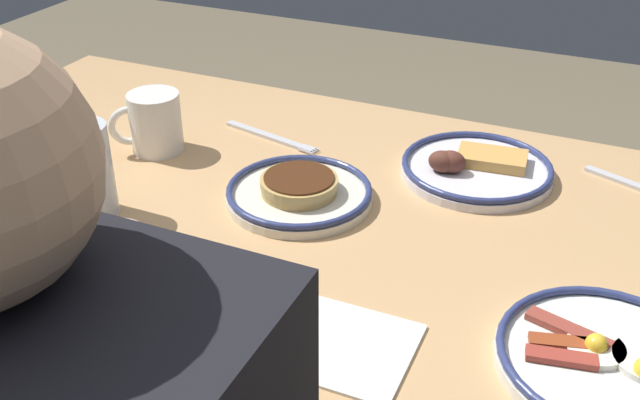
% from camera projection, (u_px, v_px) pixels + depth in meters
% --- Properties ---
extents(dining_table, '(1.49, 0.78, 0.72)m').
position_uv_depth(dining_table, '(319.00, 273.00, 1.17)').
color(dining_table, tan).
rests_on(dining_table, ground_plane).
extents(plate_near_main, '(0.25, 0.25, 0.10)m').
position_uv_depth(plate_near_main, '(17.00, 127.00, 1.29)').
color(plate_near_main, white).
rests_on(plate_near_main, dining_table).
extents(plate_center_pancakes, '(0.22, 0.22, 0.04)m').
position_uv_depth(plate_center_pancakes, '(300.00, 191.00, 1.11)').
color(plate_center_pancakes, silver).
rests_on(plate_center_pancakes, dining_table).
extents(plate_far_companion, '(0.24, 0.24, 0.05)m').
position_uv_depth(plate_far_companion, '(475.00, 167.00, 1.18)').
color(plate_far_companion, white).
rests_on(plate_far_companion, dining_table).
extents(plate_far_side, '(0.24, 0.24, 0.04)m').
position_uv_depth(plate_far_side, '(608.00, 359.00, 0.80)').
color(plate_far_side, white).
rests_on(plate_far_side, dining_table).
extents(coffee_mug, '(0.10, 0.10, 0.10)m').
position_uv_depth(coffee_mug, '(154.00, 122.00, 1.24)').
color(coffee_mug, white).
rests_on(coffee_mug, dining_table).
extents(drinking_glass, '(0.07, 0.07, 0.14)m').
position_uv_depth(drinking_glass, '(89.00, 176.00, 1.05)').
color(drinking_glass, silver).
rests_on(drinking_glass, dining_table).
extents(cell_phone, '(0.16, 0.13, 0.01)m').
position_uv_depth(cell_phone, '(206.00, 306.00, 0.89)').
color(cell_phone, black).
rests_on(cell_phone, dining_table).
extents(paper_napkin, '(0.15, 0.14, 0.00)m').
position_uv_depth(paper_napkin, '(345.00, 346.00, 0.83)').
color(paper_napkin, white).
rests_on(paper_napkin, dining_table).
extents(fork_near, '(0.20, 0.06, 0.01)m').
position_uv_depth(fork_near, '(271.00, 137.00, 1.30)').
color(fork_near, silver).
rests_on(fork_near, dining_table).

